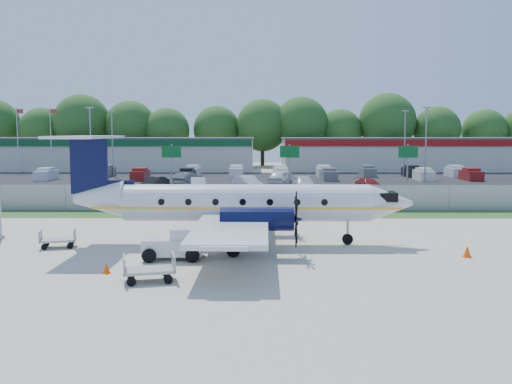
{
  "coord_description": "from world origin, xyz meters",
  "views": [
    {
      "loc": [
        0.26,
        -30.14,
        6.1
      ],
      "look_at": [
        0.0,
        6.0,
        2.3
      ],
      "focal_mm": 40.0,
      "sensor_mm": 36.0,
      "label": 1
    }
  ],
  "objects_px": {
    "pushback_tug": "(176,244)",
    "baggage_cart_far": "(149,269)",
    "baggage_cart_near": "(58,239)",
    "aircraft": "(239,203)"
  },
  "relations": [
    {
      "from": "aircraft",
      "to": "baggage_cart_near",
      "type": "xyz_separation_m",
      "value": [
        -9.56,
        -1.0,
        -1.84
      ]
    },
    {
      "from": "baggage_cart_near",
      "to": "baggage_cart_far",
      "type": "relative_size",
      "value": 0.88
    },
    {
      "from": "baggage_cart_far",
      "to": "baggage_cart_near",
      "type": "bearing_deg",
      "value": 132.02
    },
    {
      "from": "pushback_tug",
      "to": "baggage_cart_far",
      "type": "bearing_deg",
      "value": -96.1
    },
    {
      "from": "baggage_cart_near",
      "to": "pushback_tug",
      "type": "bearing_deg",
      "value": -21.16
    },
    {
      "from": "aircraft",
      "to": "baggage_cart_far",
      "type": "height_order",
      "value": "aircraft"
    },
    {
      "from": "pushback_tug",
      "to": "baggage_cart_near",
      "type": "bearing_deg",
      "value": 158.84
    },
    {
      "from": "pushback_tug",
      "to": "baggage_cart_far",
      "type": "relative_size",
      "value": 1.24
    },
    {
      "from": "aircraft",
      "to": "baggage_cart_far",
      "type": "relative_size",
      "value": 8.15
    },
    {
      "from": "aircraft",
      "to": "pushback_tug",
      "type": "height_order",
      "value": "aircraft"
    }
  ]
}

